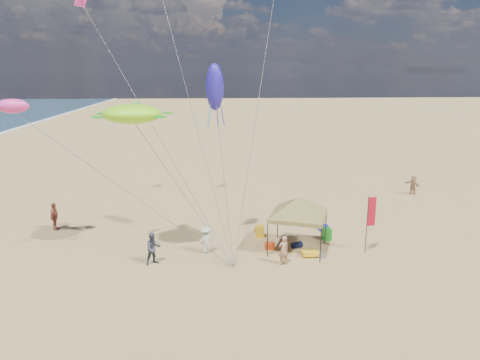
{
  "coord_description": "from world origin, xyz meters",
  "views": [
    {
      "loc": [
        -1.58,
        -20.21,
        9.83
      ],
      "look_at": [
        0.0,
        3.0,
        4.0
      ],
      "focal_mm": 32.87,
      "sensor_mm": 36.0,
      "label": 1
    }
  ],
  "objects_px": {
    "cooler_red": "(270,246)",
    "person_near_a": "(283,250)",
    "person_near_b": "(153,249)",
    "feather_flag": "(370,215)",
    "chair_yellow": "(260,231)",
    "cooler_blue": "(323,228)",
    "person_far_c": "(413,185)",
    "chair_green": "(327,234)",
    "person_near_c": "(206,240)",
    "canopy_tent": "(299,199)",
    "beach_cart": "(310,253)",
    "person_far_a": "(54,216)"
  },
  "relations": [
    {
      "from": "feather_flag",
      "to": "chair_yellow",
      "type": "height_order",
      "value": "feather_flag"
    },
    {
      "from": "cooler_red",
      "to": "person_near_c",
      "type": "height_order",
      "value": "person_near_c"
    },
    {
      "from": "cooler_blue",
      "to": "person_near_a",
      "type": "relative_size",
      "value": 0.34
    },
    {
      "from": "person_near_b",
      "to": "cooler_blue",
      "type": "bearing_deg",
      "value": -5.94
    },
    {
      "from": "chair_yellow",
      "to": "person_near_a",
      "type": "xyz_separation_m",
      "value": [
        0.77,
        -3.99,
        0.44
      ]
    },
    {
      "from": "canopy_tent",
      "to": "cooler_red",
      "type": "relative_size",
      "value": 9.99
    },
    {
      "from": "feather_flag",
      "to": "cooler_red",
      "type": "relative_size",
      "value": 6.03
    },
    {
      "from": "beach_cart",
      "to": "person_near_a",
      "type": "bearing_deg",
      "value": -151.22
    },
    {
      "from": "chair_yellow",
      "to": "person_far_c",
      "type": "distance_m",
      "value": 15.9
    },
    {
      "from": "person_near_a",
      "to": "person_near_b",
      "type": "height_order",
      "value": "person_near_b"
    },
    {
      "from": "canopy_tent",
      "to": "cooler_blue",
      "type": "relative_size",
      "value": 9.99
    },
    {
      "from": "chair_yellow",
      "to": "person_near_b",
      "type": "xyz_separation_m",
      "value": [
        -5.95,
        -3.45,
        0.5
      ]
    },
    {
      "from": "cooler_red",
      "to": "beach_cart",
      "type": "height_order",
      "value": "cooler_red"
    },
    {
      "from": "person_near_a",
      "to": "beach_cart",
      "type": "bearing_deg",
      "value": -171.58
    },
    {
      "from": "beach_cart",
      "to": "person_far_c",
      "type": "relative_size",
      "value": 0.56
    },
    {
      "from": "beach_cart",
      "to": "person_far_c",
      "type": "height_order",
      "value": "person_far_c"
    },
    {
      "from": "person_near_a",
      "to": "person_far_c",
      "type": "height_order",
      "value": "person_far_c"
    },
    {
      "from": "chair_green",
      "to": "person_near_c",
      "type": "distance_m",
      "value": 7.35
    },
    {
      "from": "cooler_red",
      "to": "person_far_c",
      "type": "distance_m",
      "value": 16.73
    },
    {
      "from": "beach_cart",
      "to": "person_near_b",
      "type": "height_order",
      "value": "person_near_b"
    },
    {
      "from": "person_near_b",
      "to": "person_near_a",
      "type": "bearing_deg",
      "value": -33.28
    },
    {
      "from": "cooler_red",
      "to": "chair_green",
      "type": "height_order",
      "value": "chair_green"
    },
    {
      "from": "person_near_b",
      "to": "person_near_c",
      "type": "distance_m",
      "value": 2.98
    },
    {
      "from": "cooler_blue",
      "to": "beach_cart",
      "type": "height_order",
      "value": "cooler_blue"
    },
    {
      "from": "cooler_red",
      "to": "beach_cart",
      "type": "bearing_deg",
      "value": -29.91
    },
    {
      "from": "cooler_blue",
      "to": "person_far_a",
      "type": "height_order",
      "value": "person_far_a"
    },
    {
      "from": "person_near_b",
      "to": "person_near_c",
      "type": "xyz_separation_m",
      "value": [
        2.72,
        1.23,
        -0.09
      ]
    },
    {
      "from": "person_far_a",
      "to": "feather_flag",
      "type": "bearing_deg",
      "value": -101.78
    },
    {
      "from": "chair_green",
      "to": "chair_yellow",
      "type": "xyz_separation_m",
      "value": [
        -3.94,
        0.69,
        0.0
      ]
    },
    {
      "from": "feather_flag",
      "to": "cooler_blue",
      "type": "bearing_deg",
      "value": 114.13
    },
    {
      "from": "canopy_tent",
      "to": "person_near_b",
      "type": "bearing_deg",
      "value": -169.88
    },
    {
      "from": "cooler_blue",
      "to": "person_far_c",
      "type": "bearing_deg",
      "value": 39.59
    },
    {
      "from": "beach_cart",
      "to": "person_far_a",
      "type": "bearing_deg",
      "value": 161.14
    },
    {
      "from": "person_near_a",
      "to": "person_near_c",
      "type": "distance_m",
      "value": 4.38
    },
    {
      "from": "beach_cart",
      "to": "person_near_c",
      "type": "xyz_separation_m",
      "value": [
        -5.64,
        0.86,
        0.56
      ]
    },
    {
      "from": "person_far_c",
      "to": "person_near_a",
      "type": "bearing_deg",
      "value": -68.76
    },
    {
      "from": "person_far_a",
      "to": "cooler_red",
      "type": "bearing_deg",
      "value": -104.02
    },
    {
      "from": "feather_flag",
      "to": "beach_cart",
      "type": "distance_m",
      "value": 3.86
    },
    {
      "from": "beach_cart",
      "to": "person_near_b",
      "type": "bearing_deg",
      "value": -177.5
    },
    {
      "from": "feather_flag",
      "to": "person_near_a",
      "type": "distance_m",
      "value": 5.27
    },
    {
      "from": "cooler_red",
      "to": "person_near_a",
      "type": "distance_m",
      "value": 2.21
    },
    {
      "from": "feather_flag",
      "to": "person_near_b",
      "type": "height_order",
      "value": "feather_flag"
    },
    {
      "from": "person_near_b",
      "to": "person_far_a",
      "type": "bearing_deg",
      "value": 112.17
    },
    {
      "from": "cooler_blue",
      "to": "person_far_a",
      "type": "distance_m",
      "value": 16.98
    },
    {
      "from": "chair_green",
      "to": "chair_yellow",
      "type": "bearing_deg",
      "value": 170.09
    },
    {
      "from": "feather_flag",
      "to": "beach_cart",
      "type": "relative_size",
      "value": 3.62
    },
    {
      "from": "canopy_tent",
      "to": "person_near_a",
      "type": "xyz_separation_m",
      "value": [
        -1.12,
        -1.93,
        -2.15
      ]
    },
    {
      "from": "person_near_b",
      "to": "person_far_a",
      "type": "xyz_separation_m",
      "value": [
        -6.84,
        5.56,
        0.02
      ]
    },
    {
      "from": "feather_flag",
      "to": "person_near_a",
      "type": "bearing_deg",
      "value": -166.06
    },
    {
      "from": "beach_cart",
      "to": "person_far_c",
      "type": "distance_m",
      "value": 16.01
    }
  ]
}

